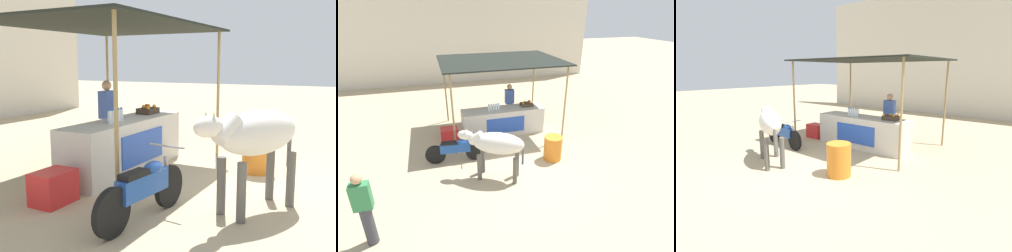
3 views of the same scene
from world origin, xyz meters
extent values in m
plane|color=tan|center=(0.00, 0.00, 0.00)|extent=(60.00, 60.00, 0.00)
cube|color=beige|center=(0.00, 2.20, 0.48)|extent=(3.00, 0.80, 0.96)
cube|color=#264CB2|center=(0.00, 1.79, 0.48)|extent=(1.40, 0.02, 0.58)
cube|color=black|center=(0.00, 2.50, 2.67)|extent=(4.20, 3.20, 0.04)
cylinder|color=#997F51|center=(-1.89, 1.06, 1.34)|extent=(0.06, 0.06, 2.67)
cylinder|color=#997F51|center=(1.89, 1.06, 1.34)|extent=(0.06, 0.06, 2.67)
cylinder|color=#997F51|center=(1.89, 3.94, 1.34)|extent=(0.06, 0.06, 2.67)
cylinder|color=silver|center=(-0.53, 2.15, 1.07)|extent=(0.07, 0.07, 0.22)
cylinder|color=blue|center=(-0.53, 2.15, 1.19)|extent=(0.04, 0.04, 0.03)
cylinder|color=silver|center=(-0.44, 2.15, 1.07)|extent=(0.07, 0.07, 0.22)
cylinder|color=blue|center=(-0.44, 2.15, 1.19)|extent=(0.04, 0.04, 0.03)
cylinder|color=silver|center=(-0.35, 2.15, 1.07)|extent=(0.07, 0.07, 0.22)
cylinder|color=blue|center=(-0.35, 2.15, 1.19)|extent=(0.04, 0.04, 0.03)
cylinder|color=silver|center=(-0.26, 2.15, 1.07)|extent=(0.07, 0.07, 0.22)
cylinder|color=blue|center=(-0.26, 2.15, 1.19)|extent=(0.04, 0.04, 0.03)
cylinder|color=silver|center=(-0.17, 2.15, 1.07)|extent=(0.07, 0.07, 0.22)
cylinder|color=blue|center=(-0.17, 2.15, 1.19)|extent=(0.04, 0.04, 0.03)
cube|color=#3F3326|center=(0.95, 2.25, 1.02)|extent=(0.44, 0.32, 0.12)
sphere|color=orange|center=(0.90, 2.32, 1.11)|extent=(0.08, 0.08, 0.08)
sphere|color=orange|center=(1.08, 2.17, 1.11)|extent=(0.08, 0.08, 0.08)
sphere|color=orange|center=(1.10, 2.33, 1.11)|extent=(0.08, 0.08, 0.08)
sphere|color=orange|center=(0.77, 2.15, 1.11)|extent=(0.08, 0.08, 0.08)
sphere|color=#B21E19|center=(1.10, 2.37, 1.11)|extent=(0.08, 0.08, 0.08)
cylinder|color=#383842|center=(0.49, 2.95, 0.44)|extent=(0.22, 0.22, 0.88)
cube|color=#3F59A5|center=(0.49, 2.95, 1.16)|extent=(0.34, 0.20, 0.56)
sphere|color=tan|center=(0.49, 2.95, 1.55)|extent=(0.20, 0.20, 0.20)
cube|color=red|center=(-1.99, 2.10, 0.24)|extent=(0.60, 0.44, 0.48)
cylinder|color=orange|center=(0.97, -0.06, 0.38)|extent=(0.56, 0.56, 0.76)
ellipsoid|color=silver|center=(-0.90, -0.55, 1.08)|extent=(1.48, 1.10, 0.60)
cylinder|color=#575551|center=(-1.42, -0.49, 0.39)|extent=(0.12, 0.12, 0.78)
cylinder|color=#575551|center=(-1.26, -0.16, 0.39)|extent=(0.12, 0.12, 0.78)
cylinder|color=#575551|center=(-0.55, -0.93, 0.39)|extent=(0.12, 0.12, 0.78)
cylinder|color=#575551|center=(-0.38, -0.61, 0.39)|extent=(0.12, 0.12, 0.78)
cylinder|color=silver|center=(-1.43, -0.28, 1.19)|extent=(0.51, 0.42, 0.41)
ellipsoid|color=silver|center=(-1.70, -0.14, 1.25)|extent=(0.49, 0.40, 0.26)
cone|color=beige|center=(-1.72, -0.21, 1.39)|extent=(0.05, 0.05, 0.10)
cone|color=beige|center=(-1.65, -0.09, 1.39)|extent=(0.05, 0.05, 0.10)
cylinder|color=#575551|center=(-0.31, -0.85, 0.81)|extent=(0.06, 0.06, 0.60)
cylinder|color=black|center=(-1.34, 0.57, 0.30)|extent=(0.60, 0.14, 0.60)
cylinder|color=black|center=(-2.54, 0.69, 0.30)|extent=(0.60, 0.14, 0.60)
cube|color=#1E4799|center=(-1.94, 0.63, 0.48)|extent=(0.91, 0.27, 0.28)
ellipsoid|color=#1E4799|center=(-1.72, 0.61, 0.64)|extent=(0.38, 0.23, 0.20)
cube|color=black|center=(-2.12, 0.65, 0.64)|extent=(0.46, 0.22, 0.10)
cylinder|color=#99999E|center=(-1.39, 0.58, 0.88)|extent=(0.08, 0.55, 0.03)
cylinder|color=#99999E|center=(-1.36, 0.58, 0.50)|extent=(0.21, 0.07, 0.49)
camera|label=1|loc=(-6.04, -1.85, 2.00)|focal=42.00mm
camera|label=2|loc=(-2.44, -6.46, 4.37)|focal=28.00mm
camera|label=3|loc=(4.68, -4.31, 2.35)|focal=28.00mm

